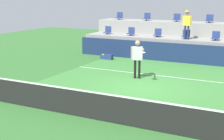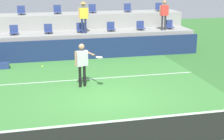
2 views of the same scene
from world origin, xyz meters
The scene contains 23 objects.
ground_plane centered at (0.00, 0.00, 0.00)m, with size 40.00×40.00×0.00m, color #336B2D.
court_inner_paint centered at (0.00, 1.00, 0.00)m, with size 9.00×10.00×0.01m, color #3D7F38.
court_service_line centered at (0.00, 2.40, 0.01)m, with size 9.00×0.06×0.00m, color white.
tennis_net centered at (0.00, -4.00, 0.50)m, with size 10.48×0.08×1.07m.
sponsor_backboard centered at (0.00, 6.00, 0.55)m, with size 13.00×0.16×1.10m, color navy.
seating_tier_lower centered at (0.00, 7.30, 0.62)m, with size 13.00×1.80×1.25m, color gray.
seating_tier_upper centered at (0.00, 9.10, 1.05)m, with size 13.00×1.80×2.10m, color gray.
stadium_chair_lower_left centered at (-3.58, 7.23, 1.46)m, with size 0.44×0.40×0.52m.
stadium_chair_lower_mid_left centered at (-1.76, 7.23, 1.46)m, with size 0.44×0.40×0.52m.
stadium_chair_lower_center centered at (0.03, 7.23, 1.46)m, with size 0.44×0.40×0.52m.
stadium_chair_lower_mid_right centered at (1.77, 7.23, 1.46)m, with size 0.44×0.40×0.52m.
stadium_chair_lower_right centered at (3.54, 7.23, 1.46)m, with size 0.44×0.40×0.52m.
stadium_chair_lower_far_right centered at (5.32, 7.23, 1.46)m, with size 0.44×0.40×0.52m.
stadium_chair_upper_left centered at (-3.18, 9.03, 2.31)m, with size 0.44×0.40×0.52m.
stadium_chair_upper_mid_left centered at (-1.09, 9.03, 2.31)m, with size 0.44×0.40×0.52m.
stadium_chair_upper_mid_right centered at (1.02, 9.03, 2.31)m, with size 0.44×0.40×0.52m.
stadium_chair_upper_right centered at (3.25, 9.03, 2.31)m, with size 0.44×0.40×0.52m.
stadium_chair_upper_far_right centered at (5.32, 9.03, 2.31)m, with size 0.44×0.40×0.52m.
tennis_player centered at (-0.71, 1.44, 1.10)m, with size 1.03×1.16×1.78m.
spectator_with_hat centered at (0.15, 6.85, 2.29)m, with size 0.58×0.40×1.71m.
spectator_in_grey centered at (4.80, 6.85, 2.29)m, with size 0.60×0.25×1.71m.
tennis_ball centered at (-2.30, 1.02, 1.07)m, with size 0.07×0.07×0.07m.
equipment_bag centered at (-4.18, 4.98, 0.15)m, with size 0.76×0.28×0.30m, color navy.
Camera 2 is at (-2.52, -11.68, 4.50)m, focal length 54.88 mm.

